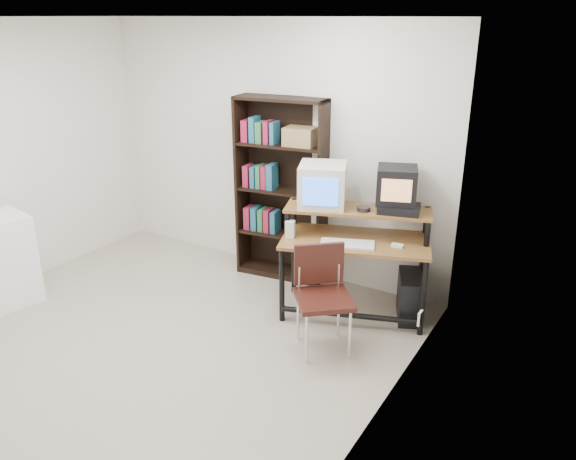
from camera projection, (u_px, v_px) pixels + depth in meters
The scene contains 18 objects.
floor at pixel (144, 348), 4.72m from camera, with size 4.00×4.00×0.01m, color #B0A491.
ceiling at pixel (108, 17), 3.78m from camera, with size 4.00×4.00×0.01m, color white.
back_wall at pixel (270, 149), 5.85m from camera, with size 4.00×0.01×2.60m, color silver.
right_wall at pixel (373, 254), 3.29m from camera, with size 0.01×4.00×2.60m, color silver.
computer_desk at pixel (356, 242), 5.06m from camera, with size 1.46×1.06×0.98m.
crt_monitor at pixel (322, 185), 5.09m from camera, with size 0.54×0.54×0.39m.
vcr at pixel (399, 209), 4.95m from camera, with size 0.36×0.26×0.08m, color black.
crt_tv at pixel (397, 185), 4.94m from camera, with size 0.44×0.43×0.32m.
cd_spindle at pixel (363, 209), 4.99m from camera, with size 0.12×0.12×0.05m, color #26262B.
keyboard at pixel (347, 245), 4.89m from camera, with size 0.47×0.21×0.04m, color beige.
mousepad at pixel (396, 248), 4.87m from camera, with size 0.22×0.18×0.01m, color black.
mouse at pixel (397, 246), 4.86m from camera, with size 0.10×0.06×0.03m, color white.
desk_speaker at pixel (290, 230), 5.05m from camera, with size 0.08×0.07×0.17m, color beige.
pc_tower at pixel (410, 296), 5.12m from camera, with size 0.20×0.45×0.42m, color black.
school_chair at pixel (322, 287), 4.57m from camera, with size 0.62×0.62×0.87m.
bookshelf at pixel (283, 188), 5.74m from camera, with size 0.97×0.43×1.88m.
mini_fridge at pixel (1, 260), 5.33m from camera, with size 0.61×0.61×0.87m.
wall_outlet at pixel (420, 318), 4.58m from camera, with size 0.02×0.08×0.12m, color beige.
Camera 1 is at (3.12, -2.85, 2.62)m, focal length 35.00 mm.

